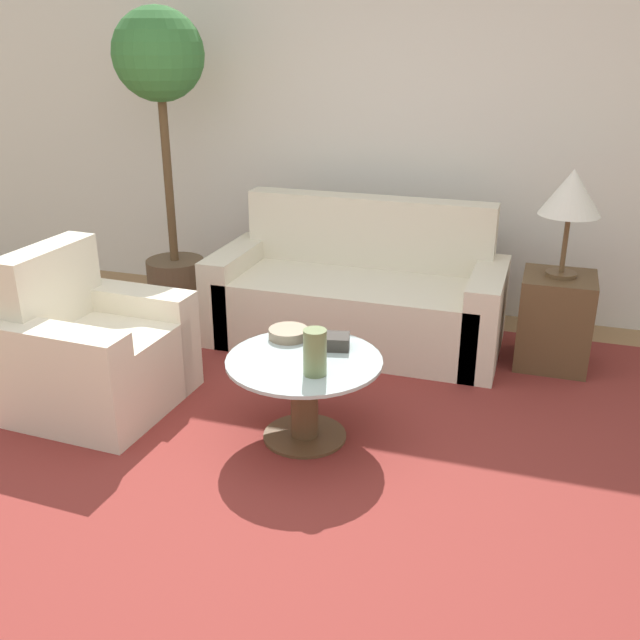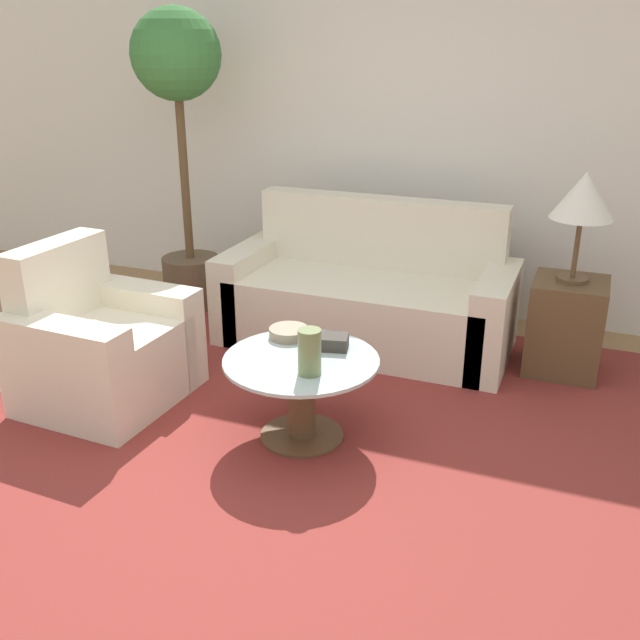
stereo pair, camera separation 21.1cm
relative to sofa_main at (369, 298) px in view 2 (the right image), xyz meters
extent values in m
plane|color=#9E754C|center=(-0.07, -1.88, -0.30)|extent=(14.00, 14.00, 0.00)
cube|color=white|center=(-0.07, 0.77, 1.00)|extent=(10.00, 0.06, 2.60)
cube|color=maroon|center=(0.08, -1.32, -0.29)|extent=(3.60, 3.48, 0.01)
cube|color=beige|center=(0.00, -0.08, -0.07)|extent=(1.67, 0.81, 0.45)
cube|color=beige|center=(0.00, 0.23, 0.16)|extent=(1.67, 0.18, 0.91)
cube|color=beige|center=(-0.83, -0.08, -0.01)|extent=(0.20, 0.81, 0.58)
cube|color=beige|center=(0.83, -0.08, -0.01)|extent=(0.20, 0.81, 0.58)
cube|color=beige|center=(-1.08, -1.33, -0.07)|extent=(0.77, 0.66, 0.45)
cube|color=beige|center=(-1.36, -1.32, 0.14)|extent=(0.21, 0.64, 0.88)
cube|color=beige|center=(-1.09, -1.65, -0.01)|extent=(0.75, 0.23, 0.58)
cube|color=beige|center=(-1.06, -1.02, -0.01)|extent=(0.75, 0.23, 0.58)
cylinder|color=brown|center=(0.08, -1.32, -0.29)|extent=(0.42, 0.42, 0.02)
cylinder|color=brown|center=(0.08, -1.32, -0.08)|extent=(0.14, 0.14, 0.42)
cylinder|color=#B2C6C6|center=(0.08, -1.32, 0.14)|extent=(0.77, 0.77, 0.02)
cube|color=brown|center=(1.24, -0.02, -0.01)|extent=(0.42, 0.42, 0.57)
cylinder|color=brown|center=(1.24, -0.02, 0.29)|extent=(0.18, 0.18, 0.02)
cylinder|color=brown|center=(1.24, -0.02, 0.48)|extent=(0.03, 0.03, 0.35)
cone|color=white|center=(1.24, -0.02, 0.78)|extent=(0.35, 0.35, 0.26)
cylinder|color=brown|center=(-1.43, 0.14, -0.11)|extent=(0.42, 0.42, 0.37)
cylinder|color=brown|center=(-1.43, 0.14, 0.70)|extent=(0.06, 0.06, 1.24)
sphere|color=#387538|center=(-1.43, 0.14, 1.49)|extent=(0.61, 0.61, 0.61)
cylinder|color=#6B7A4C|center=(0.18, -1.46, 0.26)|extent=(0.11, 0.11, 0.22)
cylinder|color=gray|center=(-0.08, -1.10, 0.17)|extent=(0.21, 0.21, 0.05)
cube|color=#38332D|center=(0.15, -1.15, 0.18)|extent=(0.23, 0.17, 0.07)
camera|label=1|loc=(1.13, -4.28, 1.62)|focal=40.00mm
camera|label=2|loc=(1.33, -4.21, 1.62)|focal=40.00mm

